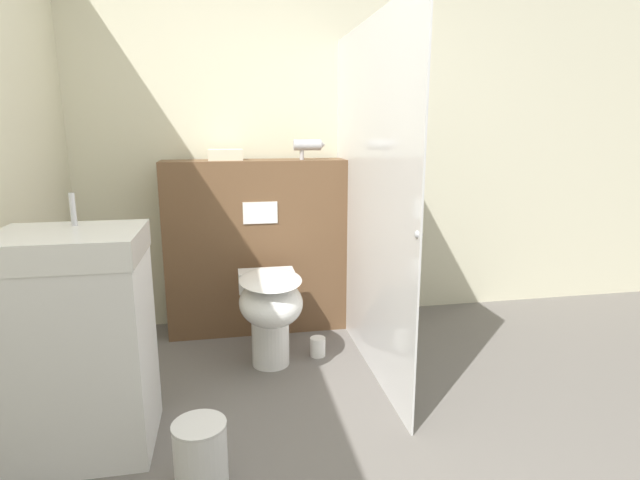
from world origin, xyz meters
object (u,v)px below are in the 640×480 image
hair_drier (308,146)px  toilet (270,307)px  sink_vanity (78,343)px  waste_bin (201,455)px

hair_drier → toilet: bearing=-119.5°
sink_vanity → waste_bin: 0.71m
hair_drier → waste_bin: 2.01m
sink_vanity → hair_drier: (1.18, 1.16, 0.77)m
hair_drier → sink_vanity: bearing=-135.4°
sink_vanity → waste_bin: sink_vanity is taller
toilet → hair_drier: hair_drier is taller
hair_drier → waste_bin: bearing=-114.1°
sink_vanity → hair_drier: size_ratio=5.28×
toilet → sink_vanity: (-0.86, -0.60, 0.12)m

